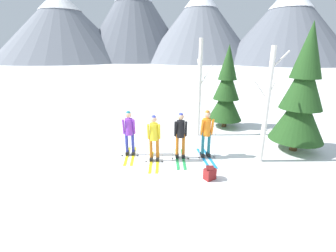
# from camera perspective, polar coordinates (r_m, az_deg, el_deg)

# --- Properties ---
(ground_plane) EXTENTS (400.00, 400.00, 0.00)m
(ground_plane) POSITION_cam_1_polar(r_m,az_deg,el_deg) (8.54, -1.82, -7.75)
(ground_plane) COLOR white
(skier_in_purple) EXTENTS (0.61, 1.60, 1.66)m
(skier_in_purple) POSITION_cam_1_polar(r_m,az_deg,el_deg) (8.60, -9.18, -1.33)
(skier_in_purple) COLOR yellow
(skier_in_purple) RESTS_ON ground
(skier_in_yellow) EXTENTS (0.61, 1.66, 1.63)m
(skier_in_yellow) POSITION_cam_1_polar(r_m,az_deg,el_deg) (8.05, -3.34, -2.59)
(skier_in_yellow) COLOR yellow
(skier_in_yellow) RESTS_ON ground
(skier_in_black) EXTENTS (0.61, 1.67, 1.65)m
(skier_in_black) POSITION_cam_1_polar(r_m,az_deg,el_deg) (8.28, 2.97, -1.68)
(skier_in_black) COLOR green
(skier_in_black) RESTS_ON ground
(skier_in_orange) EXTENTS (0.62, 1.71, 1.72)m
(skier_in_orange) POSITION_cam_1_polar(r_m,az_deg,el_deg) (8.44, 9.09, -1.22)
(skier_in_orange) COLOR #1E84D1
(skier_in_orange) RESTS_ON ground
(pine_tree_near) EXTENTS (1.90, 1.90, 4.59)m
(pine_tree_near) POSITION_cam_1_polar(r_m,az_deg,el_deg) (9.86, 29.17, 6.29)
(pine_tree_near) COLOR #51381E
(pine_tree_near) RESTS_ON ground
(pine_tree_mid) EXTENTS (1.63, 1.63, 3.93)m
(pine_tree_mid) POSITION_cam_1_polar(r_m,az_deg,el_deg) (11.95, 13.68, 8.13)
(pine_tree_mid) COLOR #51381E
(pine_tree_mid) RESTS_ON ground
(birch_tree_tall) EXTENTS (1.08, 0.55, 3.79)m
(birch_tree_tall) POSITION_cam_1_polar(r_m,az_deg,el_deg) (8.36, 22.40, 4.55)
(birch_tree_tall) COLOR silver
(birch_tree_tall) RESTS_ON ground
(birch_tree_slender) EXTENTS (0.64, 0.82, 4.13)m
(birch_tree_slender) POSITION_cam_1_polar(r_m,az_deg,el_deg) (10.41, 7.49, 8.85)
(birch_tree_slender) COLOR silver
(birch_tree_slender) RESTS_ON ground
(backpack_on_snow_front) EXTENTS (0.40, 0.38, 0.38)m
(backpack_on_snow_front) POSITION_cam_1_polar(r_m,az_deg,el_deg) (7.30, 9.89, -11.02)
(backpack_on_snow_front) COLOR maroon
(backpack_on_snow_front) RESTS_ON ground
(mountain_ridge_distant) EXTENTS (107.23, 51.82, 28.23)m
(mountain_ridge_distant) POSITION_cam_1_polar(r_m,az_deg,el_deg) (82.76, -3.84, 23.23)
(mountain_ridge_distant) COLOR slate
(mountain_ridge_distant) RESTS_ON ground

